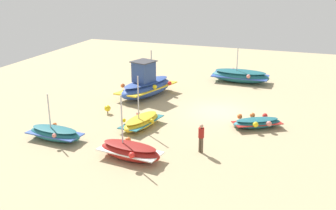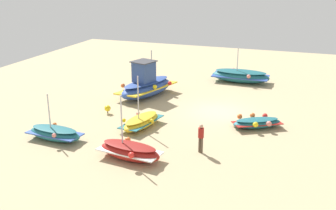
% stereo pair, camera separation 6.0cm
% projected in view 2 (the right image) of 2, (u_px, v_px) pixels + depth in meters
% --- Properties ---
extents(ground_plane, '(48.41, 48.41, 0.00)m').
position_uv_depth(ground_plane, '(218.00, 112.00, 28.49)').
color(ground_plane, tan).
extents(fishing_boat_0, '(1.88, 3.53, 2.87)m').
position_uv_depth(fishing_boat_0, '(55.00, 133.00, 23.72)').
color(fishing_boat_0, '#1E6670').
rests_on(fishing_boat_0, ground_plane).
extents(fishing_boat_1, '(2.78, 3.41, 0.77)m').
position_uv_depth(fishing_boat_1, '(257.00, 123.00, 25.60)').
color(fishing_boat_1, '#1E6670').
rests_on(fishing_boat_1, ground_plane).
extents(fishing_boat_2, '(3.59, 2.10, 3.53)m').
position_uv_depth(fishing_boat_2, '(141.00, 122.00, 25.61)').
color(fishing_boat_2, gold).
rests_on(fishing_boat_2, ground_plane).
extents(fishing_boat_3, '(5.83, 3.84, 3.71)m').
position_uv_depth(fishing_boat_3, '(146.00, 85.00, 31.66)').
color(fishing_boat_3, '#2D4C9E').
rests_on(fishing_boat_3, ground_plane).
extents(fishing_boat_4, '(2.58, 5.15, 3.11)m').
position_uv_depth(fishing_boat_4, '(240.00, 76.00, 35.71)').
color(fishing_boat_4, '#1E6670').
rests_on(fishing_boat_4, ground_plane).
extents(fishing_boat_5, '(2.13, 3.71, 3.57)m').
position_uv_depth(fishing_boat_5, '(130.00, 151.00, 21.30)').
color(fishing_boat_5, maroon).
rests_on(fishing_boat_5, ground_plane).
extents(person_walking, '(0.32, 0.32, 1.69)m').
position_uv_depth(person_walking, '(201.00, 136.00, 21.91)').
color(person_walking, brown).
rests_on(person_walking, ground_plane).
extents(mooring_buoy_0, '(0.44, 0.44, 0.62)m').
position_uv_depth(mooring_buoy_0, '(108.00, 108.00, 28.04)').
color(mooring_buoy_0, '#3F3F42').
rests_on(mooring_buoy_0, ground_plane).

